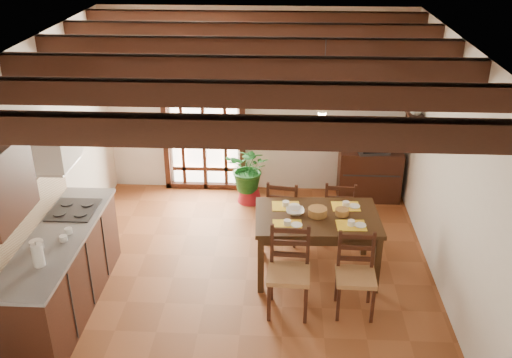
# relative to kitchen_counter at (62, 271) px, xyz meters

# --- Properties ---
(ground_plane) EXTENTS (5.00, 5.00, 0.00)m
(ground_plane) POSITION_rel_kitchen_counter_xyz_m (1.96, 0.60, -0.47)
(ground_plane) COLOR brown
(room_shell) EXTENTS (4.52, 5.02, 2.81)m
(room_shell) POSITION_rel_kitchen_counter_xyz_m (1.96, 0.60, 1.34)
(room_shell) COLOR silver
(room_shell) RESTS_ON ground_plane
(ceiling_beams) EXTENTS (4.50, 4.34, 0.20)m
(ceiling_beams) POSITION_rel_kitchen_counter_xyz_m (1.96, 0.60, 2.22)
(ceiling_beams) COLOR black
(ceiling_beams) RESTS_ON room_shell
(french_door) EXTENTS (1.26, 0.11, 2.32)m
(french_door) POSITION_rel_kitchen_counter_xyz_m (1.16, 3.05, 0.70)
(french_door) COLOR white
(french_door) RESTS_ON ground_plane
(kitchen_counter) EXTENTS (0.64, 2.25, 1.38)m
(kitchen_counter) POSITION_rel_kitchen_counter_xyz_m (0.00, 0.00, 0.00)
(kitchen_counter) COLOR black
(kitchen_counter) RESTS_ON ground_plane
(range_hood) EXTENTS (0.38, 0.60, 0.54)m
(range_hood) POSITION_rel_kitchen_counter_xyz_m (-0.09, 0.55, 1.26)
(range_hood) COLOR white
(range_hood) RESTS_ON room_shell
(counter_items) EXTENTS (0.50, 1.43, 0.25)m
(counter_items) POSITION_rel_kitchen_counter_xyz_m (0.00, 0.09, 0.49)
(counter_items) COLOR black
(counter_items) RESTS_ON kitchen_counter
(dining_table) EXTENTS (1.48, 0.99, 0.78)m
(dining_table) POSITION_rel_kitchen_counter_xyz_m (2.78, 0.82, 0.21)
(dining_table) COLOR #332010
(dining_table) RESTS_ON ground_plane
(chair_near_left) EXTENTS (0.47, 0.45, 0.98)m
(chair_near_left) POSITION_rel_kitchen_counter_xyz_m (2.45, 0.07, -0.17)
(chair_near_left) COLOR #A27245
(chair_near_left) RESTS_ON ground_plane
(chair_near_right) EXTENTS (0.43, 0.41, 0.91)m
(chair_near_right) POSITION_rel_kitchen_counter_xyz_m (3.17, 0.10, -0.19)
(chair_near_right) COLOR #A27245
(chair_near_right) RESTS_ON ground_plane
(chair_far_left) EXTENTS (0.48, 0.46, 0.91)m
(chair_far_left) POSITION_rel_kitchen_counter_xyz_m (2.39, 1.54, -0.19)
(chair_far_left) COLOR #A27245
(chair_far_left) RESTS_ON ground_plane
(chair_far_right) EXTENTS (0.43, 0.41, 0.91)m
(chair_far_right) POSITION_rel_kitchen_counter_xyz_m (3.11, 1.57, -0.19)
(chair_far_right) COLOR #A27245
(chair_far_right) RESTS_ON ground_plane
(table_setting) EXTENTS (1.05, 0.70, 0.10)m
(table_setting) POSITION_rel_kitchen_counter_xyz_m (2.78, 0.82, 0.37)
(table_setting) COLOR yellow
(table_setting) RESTS_ON dining_table
(table_bowl) EXTENTS (0.23, 0.23, 0.05)m
(table_bowl) POSITION_rel_kitchen_counter_xyz_m (2.52, 0.86, 0.34)
(table_bowl) COLOR white
(table_bowl) RESTS_ON dining_table
(sideboard) EXTENTS (0.92, 0.42, 0.78)m
(sideboard) POSITION_rel_kitchen_counter_xyz_m (3.67, 2.83, -0.08)
(sideboard) COLOR black
(sideboard) RESTS_ON ground_plane
(crt_tv) EXTENTS (0.50, 0.47, 0.39)m
(crt_tv) POSITION_rel_kitchen_counter_xyz_m (3.67, 2.82, 0.50)
(crt_tv) COLOR black
(crt_tv) RESTS_ON sideboard
(fuse_box) EXTENTS (0.25, 0.03, 0.32)m
(fuse_box) POSITION_rel_kitchen_counter_xyz_m (3.46, 3.08, 1.28)
(fuse_box) COLOR white
(fuse_box) RESTS_ON room_shell
(plant_pot) EXTENTS (0.37, 0.37, 0.22)m
(plant_pot) POSITION_rel_kitchen_counter_xyz_m (1.87, 2.63, -0.36)
(plant_pot) COLOR maroon
(plant_pot) RESTS_ON ground_plane
(potted_plant) EXTENTS (1.98, 1.81, 1.87)m
(potted_plant) POSITION_rel_kitchen_counter_xyz_m (1.87, 2.63, 0.10)
(potted_plant) COLOR #144C19
(potted_plant) RESTS_ON ground_plane
(wall_shelf) EXTENTS (0.20, 0.42, 0.20)m
(wall_shelf) POSITION_rel_kitchen_counter_xyz_m (4.10, 2.20, 1.04)
(wall_shelf) COLOR black
(wall_shelf) RESTS_ON room_shell
(shelf_vase) EXTENTS (0.15, 0.15, 0.15)m
(shelf_vase) POSITION_rel_kitchen_counter_xyz_m (4.10, 2.20, 1.18)
(shelf_vase) COLOR #B2BFB2
(shelf_vase) RESTS_ON wall_shelf
(shelf_flowers) EXTENTS (0.14, 0.14, 0.36)m
(shelf_flowers) POSITION_rel_kitchen_counter_xyz_m (4.10, 2.20, 1.38)
(shelf_flowers) COLOR yellow
(shelf_flowers) RESTS_ON shelf_vase
(framed_picture) EXTENTS (0.03, 0.32, 0.32)m
(framed_picture) POSITION_rel_kitchen_counter_xyz_m (4.18, 2.20, 1.58)
(framed_picture) COLOR brown
(framed_picture) RESTS_ON room_shell
(pendant_lamp) EXTENTS (0.36, 0.36, 0.84)m
(pendant_lamp) POSITION_rel_kitchen_counter_xyz_m (2.78, 0.92, 1.60)
(pendant_lamp) COLOR black
(pendant_lamp) RESTS_ON room_shell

